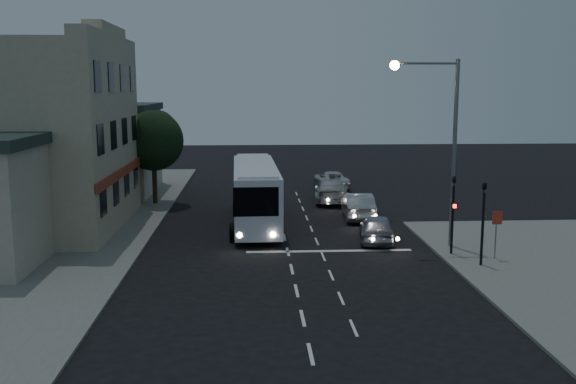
{
  "coord_description": "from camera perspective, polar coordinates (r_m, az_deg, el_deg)",
  "views": [
    {
      "loc": [
        -1.69,
        -27.88,
        7.81
      ],
      "look_at": [
        0.26,
        6.35,
        2.2
      ],
      "focal_mm": 40.0,
      "sensor_mm": 36.0,
      "label": 1
    }
  ],
  "objects": [
    {
      "name": "car_suv",
      "position": [
        33.08,
        7.88,
        -3.19
      ],
      "size": [
        2.25,
        4.36,
        1.42
      ],
      "primitive_type": "imported",
      "rotation": [
        0.0,
        0.0,
        3.0
      ],
      "color": "#9A9AA6",
      "rests_on": "ground"
    },
    {
      "name": "low_building_north",
      "position": [
        49.52,
        -17.08,
        3.76
      ],
      "size": [
        9.4,
        9.4,
        6.5
      ],
      "color": "beige",
      "rests_on": "sidewalk_far"
    },
    {
      "name": "ground",
      "position": [
        29.01,
        0.21,
        -6.33
      ],
      "size": [
        120.0,
        120.0,
        0.0
      ],
      "primitive_type": "plane",
      "color": "black"
    },
    {
      "name": "car_sedan_a",
      "position": [
        38.72,
        6.24,
        -1.23
      ],
      "size": [
        1.9,
        4.8,
        1.56
      ],
      "primitive_type": "imported",
      "rotation": [
        0.0,
        0.0,
        3.09
      ],
      "color": "beige",
      "rests_on": "ground"
    },
    {
      "name": "car_sedan_b",
      "position": [
        44.23,
        3.9,
        0.17
      ],
      "size": [
        2.84,
        5.81,
        1.63
      ],
      "primitive_type": "imported",
      "rotation": [
        0.0,
        0.0,
        3.04
      ],
      "color": "#BABABA",
      "rests_on": "ground"
    },
    {
      "name": "tour_bus",
      "position": [
        36.7,
        -2.93,
        0.03
      ],
      "size": [
        2.75,
        11.56,
        3.53
      ],
      "rotation": [
        0.0,
        0.0,
        0.02
      ],
      "color": "white",
      "rests_on": "ground"
    },
    {
      "name": "main_building",
      "position": [
        38.02,
        -22.14,
        4.61
      ],
      "size": [
        10.12,
        12.0,
        11.0
      ],
      "color": "tan",
      "rests_on": "sidewalk_far"
    },
    {
      "name": "street_tree",
      "position": [
        43.53,
        -11.89,
        4.73
      ],
      "size": [
        4.0,
        4.0,
        6.2
      ],
      "color": "black",
      "rests_on": "sidewalk_far"
    },
    {
      "name": "sidewalk_far",
      "position": [
        38.41,
        -20.33,
        -2.94
      ],
      "size": [
        12.0,
        50.0,
        0.12
      ],
      "primitive_type": "cube",
      "color": "slate",
      "rests_on": "ground"
    },
    {
      "name": "streetlight",
      "position": [
        31.48,
        13.49,
        5.26
      ],
      "size": [
        3.32,
        0.44,
        9.0
      ],
      "color": "slate",
      "rests_on": "sidewalk_near"
    },
    {
      "name": "traffic_signal_side",
      "position": [
        29.0,
        16.97,
        -1.83
      ],
      "size": [
        0.18,
        0.15,
        4.1
      ],
      "color": "black",
      "rests_on": "sidewalk_near"
    },
    {
      "name": "regulatory_sign",
      "position": [
        30.39,
        18.05,
        -2.97
      ],
      "size": [
        0.45,
        0.12,
        2.2
      ],
      "color": "slate",
      "rests_on": "sidewalk_near"
    },
    {
      "name": "road_markings",
      "position": [
        32.29,
        2.14,
        -4.7
      ],
      "size": [
        8.0,
        30.55,
        0.01
      ],
      "color": "silver",
      "rests_on": "ground"
    },
    {
      "name": "car_sedan_c",
      "position": [
        50.1,
        3.87,
        1.09
      ],
      "size": [
        2.48,
        5.0,
        1.36
      ],
      "primitive_type": "imported",
      "rotation": [
        0.0,
        0.0,
        3.19
      ],
      "color": "silver",
      "rests_on": "ground"
    },
    {
      "name": "traffic_signal_main",
      "position": [
        30.61,
        14.47,
        -1.15
      ],
      "size": [
        0.25,
        0.35,
        4.1
      ],
      "color": "black",
      "rests_on": "sidewalk_near"
    }
  ]
}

